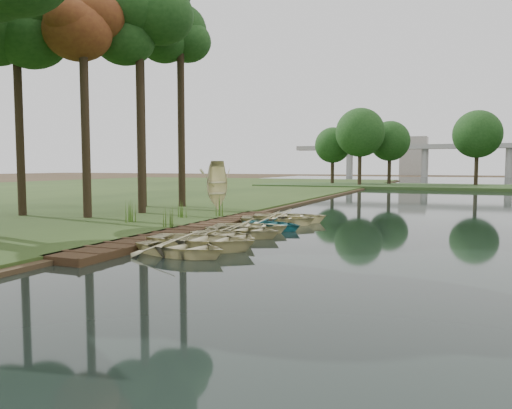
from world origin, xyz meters
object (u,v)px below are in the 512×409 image
at_px(rowboat_0, 182,245).
at_px(rowboat_1, 202,238).
at_px(rowboat_2, 225,234).
at_px(stored_rowboat, 217,205).
at_px(boardwalk, 193,230).

bearing_deg(rowboat_0, rowboat_1, 8.41).
height_order(rowboat_0, rowboat_2, rowboat_0).
bearing_deg(stored_rowboat, rowboat_1, -122.70).
bearing_deg(rowboat_1, rowboat_0, 175.51).
distance_m(boardwalk, rowboat_2, 3.36).
bearing_deg(stored_rowboat, rowboat_0, -125.18).
height_order(rowboat_0, rowboat_1, rowboat_1).
bearing_deg(boardwalk, rowboat_1, -56.30).
xyz_separation_m(boardwalk, rowboat_2, (2.60, -2.12, 0.24)).
height_order(boardwalk, rowboat_1, rowboat_1).
height_order(boardwalk, stored_rowboat, stored_rowboat).
relative_size(rowboat_0, stored_rowboat, 1.13).
bearing_deg(rowboat_0, boardwalk, 36.52).
xyz_separation_m(rowboat_0, rowboat_2, (0.10, 3.04, -0.02)).
bearing_deg(rowboat_2, rowboat_0, -159.64).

